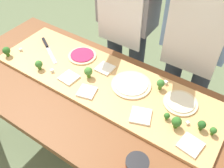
{
  "coord_description": "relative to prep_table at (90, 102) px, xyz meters",
  "views": [
    {
      "loc": [
        0.68,
        -0.77,
        1.86
      ],
      "look_at": [
        0.11,
        0.09,
        0.84
      ],
      "focal_mm": 40.53,
      "sensor_mm": 36.0,
      "label": 1
    }
  ],
  "objects": [
    {
      "name": "cheese_crumble_b",
      "position": [
        -0.27,
        -0.01,
        0.13
      ],
      "size": [
        0.03,
        0.03,
        0.02
      ],
      "primitive_type": "cube",
      "rotation": [
        0.0,
        0.0,
        1.04
      ],
      "color": "silver",
      "rests_on": "cutting_board"
    },
    {
      "name": "pizza_whole_white_garlic",
      "position": [
        0.19,
        0.16,
        0.13
      ],
      "size": [
        0.23,
        0.23,
        0.02
      ],
      "color": "beige",
      "rests_on": "cutting_board"
    },
    {
      "name": "cook_left",
      "position": [
        -0.11,
        0.59,
        0.31
      ],
      "size": [
        0.54,
        0.39,
        1.67
      ],
      "color": "#333847",
      "rests_on": "ground"
    },
    {
      "name": "cheese_crumble_d",
      "position": [
        0.35,
        0.28,
        0.13
      ],
      "size": [
        0.03,
        0.03,
        0.02
      ],
      "primitive_type": "cube",
      "rotation": [
        0.0,
        0.0,
        1.27
      ],
      "color": "white",
      "rests_on": "cutting_board"
    },
    {
      "name": "broccoli_floret_center_right",
      "position": [
        -0.35,
        -0.04,
        0.16
      ],
      "size": [
        0.05,
        0.05,
        0.06
      ],
      "color": "#3F7220",
      "rests_on": "cutting_board"
    },
    {
      "name": "chefs_knife",
      "position": [
        -0.47,
        0.15,
        0.13
      ],
      "size": [
        0.27,
        0.17,
        0.02
      ],
      "color": "#B7BABF",
      "rests_on": "cutting_board"
    },
    {
      "name": "ground_plane",
      "position": [
        0.0,
        0.0,
        -0.69
      ],
      "size": [
        8.0,
        8.0,
        0.0
      ],
      "primitive_type": "plane",
      "color": "#60704C"
    },
    {
      "name": "broccoli_floret_front_mid",
      "position": [
        0.69,
        0.09,
        0.15
      ],
      "size": [
        0.03,
        0.03,
        0.05
      ],
      "color": "#366618",
      "rests_on": "cutting_board"
    },
    {
      "name": "pizza_slice_near_left",
      "position": [
        -0.02,
        0.19,
        0.13
      ],
      "size": [
        0.1,
        0.1,
        0.01
      ],
      "primitive_type": "cube",
      "rotation": [
        0.0,
        0.0,
        -0.01
      ],
      "color": "silver",
      "rests_on": "cutting_board"
    },
    {
      "name": "broccoli_floret_front_left",
      "position": [
        0.53,
        0.03,
        0.16
      ],
      "size": [
        0.05,
        0.05,
        0.07
      ],
      "color": "#366618",
      "rests_on": "cutting_board"
    },
    {
      "name": "cheese_crumble_c",
      "position": [
        -0.6,
        0.03,
        0.13
      ],
      "size": [
        0.02,
        0.02,
        0.02
      ],
      "primitive_type": "cube",
      "rotation": [
        0.0,
        0.0,
        0.85
      ],
      "color": "silver",
      "rests_on": "cutting_board"
    },
    {
      "name": "pizza_slice_near_right",
      "position": [
        0.63,
        -0.03,
        0.13
      ],
      "size": [
        0.11,
        0.11,
        0.01
      ],
      "primitive_type": "cube",
      "rotation": [
        0.0,
        0.0,
        -0.14
      ],
      "color": "silver",
      "rests_on": "cutting_board"
    },
    {
      "name": "pizza_slice_far_right",
      "position": [
        -0.15,
        0.0,
        0.13
      ],
      "size": [
        0.11,
        0.11,
        0.01
      ],
      "primitive_type": "cube",
      "rotation": [
        0.0,
        0.0,
        -0.07
      ],
      "color": "silver",
      "rests_on": "cutting_board"
    },
    {
      "name": "pizza_slice_far_left",
      "position": [
        0.35,
        -0.01,
        0.13
      ],
      "size": [
        0.13,
        0.13,
        0.01
      ],
      "primitive_type": "cube",
      "rotation": [
        0.0,
        0.0,
        0.35
      ],
      "color": "silver",
      "rests_on": "cutting_board"
    },
    {
      "name": "broccoli_floret_back_left",
      "position": [
        0.47,
        0.05,
        0.15
      ],
      "size": [
        0.03,
        0.03,
        0.04
      ],
      "color": "#366618",
      "rests_on": "cutting_board"
    },
    {
      "name": "pizza_slice_center",
      "position": [
        0.01,
        -0.03,
        0.13
      ],
      "size": [
        0.12,
        0.12,
        0.01
      ],
      "primitive_type": "cube",
      "rotation": [
        0.0,
        0.0,
        0.26
      ],
      "color": "silver",
      "rests_on": "cutting_board"
    },
    {
      "name": "broccoli_floret_center_left",
      "position": [
        -0.06,
        0.08,
        0.17
      ],
      "size": [
        0.05,
        0.05,
        0.07
      ],
      "color": "#487A23",
      "rests_on": "cutting_board"
    },
    {
      "name": "cutting_board",
      "position": [
        0.04,
        0.11,
        0.11
      ],
      "size": [
        1.43,
        0.45,
        0.02
      ],
      "primitive_type": "cube",
      "color": "tan",
      "rests_on": "prep_table"
    },
    {
      "name": "prep_table",
      "position": [
        0.0,
        0.0,
        0.0
      ],
      "size": [
        1.78,
        0.81,
        0.79
      ],
      "color": "brown",
      "rests_on": "ground"
    },
    {
      "name": "pizza_whole_beet_magenta",
      "position": [
        -0.21,
        0.21,
        0.13
      ],
      "size": [
        0.19,
        0.19,
        0.02
      ],
      "color": "beige",
      "rests_on": "cutting_board"
    },
    {
      "name": "broccoli_floret_back_right",
      "position": [
        0.64,
        0.09,
        0.16
      ],
      "size": [
        0.04,
        0.04,
        0.06
      ],
      "color": "#2C5915",
      "rests_on": "cutting_board"
    },
    {
      "name": "pizza_whole_cheese_artichoke",
      "position": [
        0.49,
        0.19,
        0.13
      ],
      "size": [
        0.19,
        0.19,
        0.02
      ],
      "color": "beige",
      "rests_on": "cutting_board"
    },
    {
      "name": "broccoli_floret_back_mid",
      "position": [
        -0.62,
        -0.06,
        0.16
      ],
      "size": [
        0.05,
        0.05,
        0.07
      ],
      "color": "#366618",
      "rests_on": "cutting_board"
    },
    {
      "name": "broccoli_floret_front_right",
      "position": [
        0.34,
        0.23,
        0.16
      ],
      "size": [
        0.05,
        0.05,
        0.07
      ],
      "color": "#3F7220",
      "rests_on": "cutting_board"
    },
    {
      "name": "cheese_crumble_a",
      "position": [
        0.57,
        0.08,
        0.13
      ],
      "size": [
        0.02,
        0.02,
        0.02
      ],
      "primitive_type": "cube",
      "rotation": [
        0.0,
        0.0,
        0.92
      ],
      "color": "silver",
      "rests_on": "cutting_board"
    },
    {
      "name": "cook_right",
      "position": [
        0.39,
        0.59,
        0.31
      ],
      "size": [
        0.54,
        0.39,
        1.67
      ],
      "color": "#333847",
      "rests_on": "ground"
    }
  ]
}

